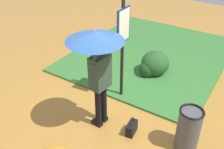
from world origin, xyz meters
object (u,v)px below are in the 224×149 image
object	(u,v)px
trash_bin	(188,129)
info_sign_post	(123,37)
handbag	(132,128)
person_with_umbrella	(97,55)

from	to	relation	value
trash_bin	info_sign_post	bearing A→B (deg)	-111.54
info_sign_post	handbag	size ratio (longest dim) A/B	6.22
person_with_umbrella	info_sign_post	bearing A→B (deg)	-172.91
trash_bin	handbag	bearing A→B (deg)	-77.00
handbag	trash_bin	world-z (taller)	trash_bin
handbag	info_sign_post	bearing A→B (deg)	-139.93
person_with_umbrella	handbag	xyz separation A→B (m)	(-0.15, 0.63, -1.42)
person_with_umbrella	trash_bin	distance (m)	2.00
person_with_umbrella	info_sign_post	world-z (taller)	info_sign_post
person_with_umbrella	info_sign_post	xyz separation A→B (m)	(-1.06, -0.13, -0.11)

